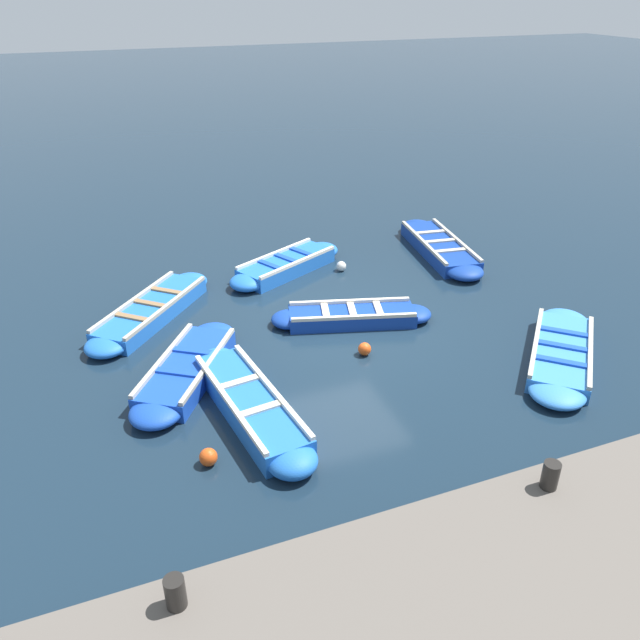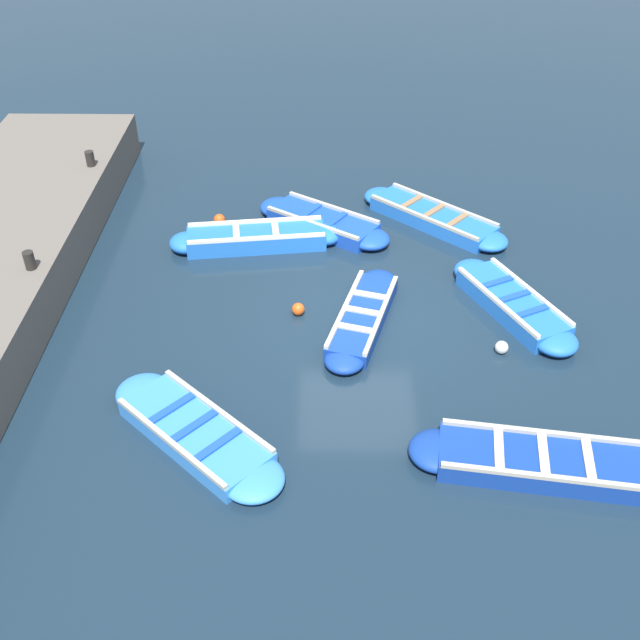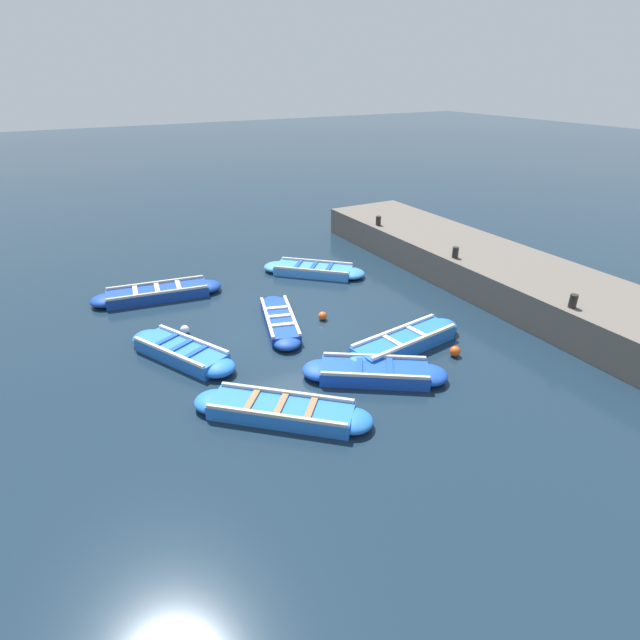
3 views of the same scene
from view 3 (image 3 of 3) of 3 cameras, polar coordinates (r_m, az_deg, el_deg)
name	(u,v)px [view 3 (image 3 of 3)]	position (r m, az deg, el deg)	size (l,w,h in m)	color
ground_plane	(284,329)	(14.01, -4.10, -1.00)	(120.00, 120.00, 0.00)	#162838
boat_centre	(158,293)	(16.61, -18.05, 2.94)	(4.09, 1.46, 0.39)	navy
boat_end_of_row	(280,321)	(14.13, -4.64, -0.08)	(1.62, 3.39, 0.35)	navy
boat_broadside	(281,411)	(10.56, -4.45, -10.29)	(3.42, 3.17, 0.38)	blue
boat_bow_out	(374,372)	(11.79, 6.23, -5.97)	(3.30, 2.59, 0.39)	#1947B7
boat_far_corner	(314,270)	(17.74, -0.75, 5.74)	(3.33, 3.18, 0.35)	#3884E0
boat_near_quay	(182,352)	(12.97, -15.55, -3.54)	(2.23, 3.37, 0.41)	blue
boat_outer_left	(404,343)	(13.05, 9.58, -2.58)	(3.84, 1.24, 0.44)	blue
quay_wall	(482,266)	(17.94, 18.05, 5.92)	(3.34, 14.79, 1.04)	#605951
bollard_north	(378,221)	(19.96, 6.69, 11.21)	(0.20, 0.20, 0.35)	black
bollard_mid_north	(455,252)	(16.81, 15.21, 7.47)	(0.20, 0.20, 0.35)	black
bollard_mid_south	(573,301)	(14.27, 26.96, 1.95)	(0.20, 0.20, 0.35)	black
buoy_orange_near	(455,351)	(13.06, 15.18, -3.47)	(0.27, 0.27, 0.27)	#E05119
buoy_yellow_far	(185,330)	(14.16, -15.19, -1.06)	(0.24, 0.24, 0.24)	silver
buoy_white_drifting	(323,316)	(14.41, 0.29, 0.47)	(0.25, 0.25, 0.25)	#E05119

